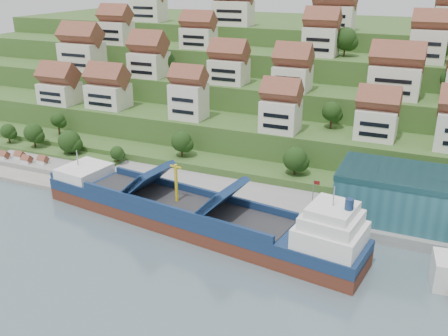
% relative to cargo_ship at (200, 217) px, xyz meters
% --- Properties ---
extents(ground, '(300.00, 300.00, 0.00)m').
position_rel_cargo_ship_xyz_m(ground, '(2.10, 0.91, -3.05)').
color(ground, slate).
rests_on(ground, ground).
extents(quay, '(180.00, 14.00, 2.20)m').
position_rel_cargo_ship_xyz_m(quay, '(22.10, 15.91, -1.95)').
color(quay, gray).
rests_on(quay, ground).
extents(pebble_beach, '(45.00, 20.00, 1.00)m').
position_rel_cargo_ship_xyz_m(pebble_beach, '(-55.90, 12.91, -2.55)').
color(pebble_beach, gray).
rests_on(pebble_beach, ground).
extents(hillside, '(260.00, 128.00, 31.00)m').
position_rel_cargo_ship_xyz_m(hillside, '(2.10, 104.46, 7.61)').
color(hillside, '#2D4C1E').
rests_on(hillside, ground).
extents(hillside_village, '(156.30, 64.39, 28.41)m').
position_rel_cargo_ship_xyz_m(hillside_village, '(3.16, 61.68, 21.33)').
color(hillside_village, silver).
rests_on(hillside_village, ground).
extents(hillside_trees, '(142.36, 62.76, 30.36)m').
position_rel_cargo_ship_xyz_m(hillside_trees, '(-3.87, 46.95, 14.26)').
color(hillside_trees, '#1E3D14').
rests_on(hillside_trees, ground).
extents(flagpole, '(1.28, 0.16, 8.00)m').
position_rel_cargo_ship_xyz_m(flagpole, '(20.22, 10.91, 3.84)').
color(flagpole, gray).
rests_on(flagpole, quay).
extents(beach_huts, '(14.40, 3.70, 2.20)m').
position_rel_cargo_ship_xyz_m(beach_huts, '(-57.90, 11.66, -0.95)').
color(beach_huts, white).
rests_on(beach_huts, pebble_beach).
extents(cargo_ship, '(71.86, 20.55, 15.66)m').
position_rel_cargo_ship_xyz_m(cargo_ship, '(0.00, 0.00, 0.00)').
color(cargo_ship, '#55271A').
rests_on(cargo_ship, ground).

